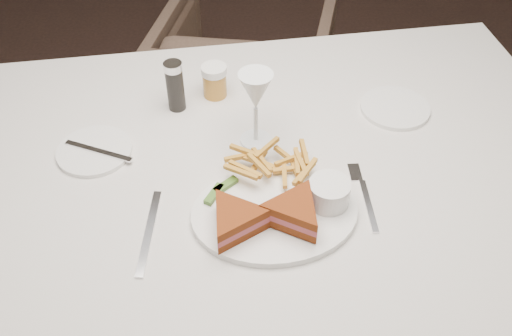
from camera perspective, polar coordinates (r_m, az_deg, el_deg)
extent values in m
plane|color=black|center=(1.88, -7.63, -13.48)|extent=(5.00, 5.00, 0.00)
cube|color=silver|center=(1.47, -0.06, -10.56)|extent=(1.56, 1.15, 0.75)
imported|color=#4D3B2F|center=(2.24, -0.93, 9.78)|extent=(0.73, 0.70, 0.63)
ellipsoid|color=white|center=(1.09, 1.88, -4.49)|extent=(0.35, 0.29, 0.01)
cube|color=silver|center=(1.09, -10.65, -6.31)|extent=(0.03, 0.21, 0.00)
cylinder|color=white|center=(1.27, -15.85, 1.66)|extent=(0.16, 0.16, 0.01)
cylinder|color=white|center=(1.37, 13.73, 5.86)|extent=(0.16, 0.16, 0.01)
cylinder|color=black|center=(1.32, -8.09, 8.11)|extent=(0.04, 0.04, 0.12)
cylinder|color=#B0762A|center=(1.36, -4.17, 8.66)|extent=(0.06, 0.06, 0.08)
cube|color=#416B25|center=(1.13, -3.06, -1.75)|extent=(0.05, 0.05, 0.01)
cube|color=#416B25|center=(1.11, -4.22, -2.62)|extent=(0.04, 0.06, 0.01)
cylinder|color=white|center=(1.09, 7.30, -2.49)|extent=(0.08, 0.08, 0.05)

